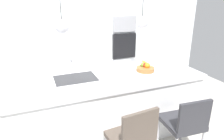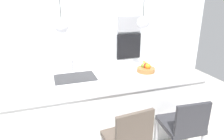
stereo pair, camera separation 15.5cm
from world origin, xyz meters
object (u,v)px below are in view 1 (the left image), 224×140
(chair_middle, at_px, (133,137))
(chair_far, at_px, (185,122))
(oven, at_px, (124,46))
(fruit_bowl, at_px, (146,68))
(microwave, at_px, (125,24))

(chair_middle, xyz_separation_m, chair_far, (0.72, 0.01, 0.01))
(oven, relative_size, chair_middle, 0.63)
(fruit_bowl, relative_size, chair_far, 0.31)
(chair_middle, height_order, chair_far, chair_middle)
(microwave, relative_size, oven, 0.96)
(chair_far, bearing_deg, microwave, 82.81)
(fruit_bowl, bearing_deg, chair_far, -82.14)
(fruit_bowl, relative_size, microwave, 0.49)
(fruit_bowl, distance_m, oven, 1.73)
(oven, xyz_separation_m, chair_far, (-0.31, -2.48, -0.41))
(chair_far, bearing_deg, oven, 82.81)
(fruit_bowl, distance_m, chair_far, 0.94)
(oven, distance_m, chair_middle, 2.72)
(microwave, relative_size, chair_middle, 0.61)
(microwave, height_order, oven, microwave)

